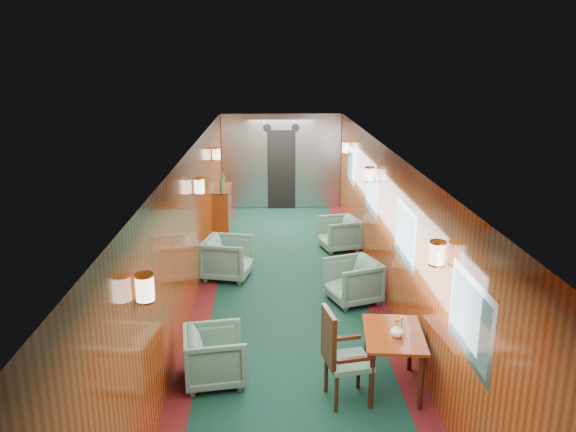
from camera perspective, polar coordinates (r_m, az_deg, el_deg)
The scene contains 12 objects.
room at distance 8.32m, azimuth 0.24°, elevation 1.27°, with size 12.00×12.10×2.40m.
bulkhead at distance 14.20m, azimuth -0.68°, elevation 5.52°, with size 2.98×0.17×2.39m.
windows_right at distance 8.79m, azimuth 9.91°, elevation 0.58°, with size 0.02×8.60×0.80m.
wall_sconces at distance 8.84m, azimuth 0.10°, elevation 3.16°, with size 2.97×7.97×0.25m.
dining_table at distance 6.68m, azimuth 10.65°, elevation -12.45°, with size 0.76×1.01×0.71m.
side_chair at distance 6.37m, azimuth 5.27°, elevation -13.64°, with size 0.57×0.60×1.11m.
credenza at distance 12.33m, azimuth -6.68°, elevation 0.64°, with size 0.35×1.13×1.29m.
flower_vase at distance 6.51m, azimuth 11.08°, elevation -11.30°, with size 0.15×0.15×0.16m, color silver.
armchair_left_near at distance 6.88m, azimuth -7.42°, elevation -13.93°, with size 0.70×0.72×0.65m, color #1C423A.
armchair_left_far at distance 9.84m, azimuth -6.13°, elevation -4.26°, with size 0.77×0.79×0.72m, color #1C423A.
armchair_right_near at distance 8.92m, azimuth 6.59°, elevation -6.58°, with size 0.73×0.75×0.69m, color #1C423A.
armchair_right_far at distance 11.26m, azimuth 5.17°, elevation -1.79°, with size 0.70×0.73×0.66m, color #1C423A.
Camera 1 is at (-0.31, -8.05, 3.73)m, focal length 35.00 mm.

